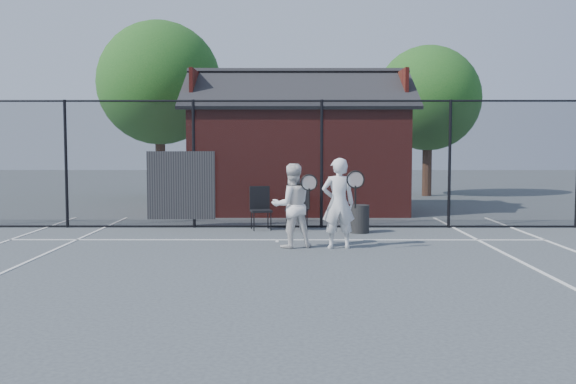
{
  "coord_description": "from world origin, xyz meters",
  "views": [
    {
      "loc": [
        0.26,
        -10.02,
        1.94
      ],
      "look_at": [
        0.22,
        1.49,
        1.1
      ],
      "focal_mm": 40.0,
      "sensor_mm": 36.0,
      "label": 1
    }
  ],
  "objects_px": {
    "player_back": "(292,206)",
    "chair_left": "(297,207)",
    "chair_right": "(261,209)",
    "clubhouse": "(298,156)",
    "player_front": "(338,203)",
    "waste_bin": "(360,219)"
  },
  "relations": [
    {
      "from": "chair_right",
      "to": "waste_bin",
      "type": "distance_m",
      "value": 2.27
    },
    {
      "from": "player_front",
      "to": "waste_bin",
      "type": "bearing_deg",
      "value": 73.45
    },
    {
      "from": "player_back",
      "to": "chair_left",
      "type": "height_order",
      "value": "player_back"
    },
    {
      "from": "player_front",
      "to": "chair_right",
      "type": "bearing_deg",
      "value": 120.91
    },
    {
      "from": "player_back",
      "to": "chair_right",
      "type": "height_order",
      "value": "player_back"
    },
    {
      "from": "chair_right",
      "to": "player_back",
      "type": "bearing_deg",
      "value": -86.57
    },
    {
      "from": "waste_bin",
      "to": "player_back",
      "type": "bearing_deg",
      "value": -126.53
    },
    {
      "from": "player_front",
      "to": "player_back",
      "type": "relative_size",
      "value": 1.07
    },
    {
      "from": "clubhouse",
      "to": "chair_right",
      "type": "bearing_deg",
      "value": -101.63
    },
    {
      "from": "waste_bin",
      "to": "chair_left",
      "type": "bearing_deg",
      "value": 160.13
    },
    {
      "from": "chair_left",
      "to": "chair_right",
      "type": "bearing_deg",
      "value": -172.41
    },
    {
      "from": "player_front",
      "to": "player_back",
      "type": "xyz_separation_m",
      "value": [
        -0.88,
        0.09,
        -0.06
      ]
    },
    {
      "from": "player_back",
      "to": "chair_left",
      "type": "distance_m",
      "value": 2.56
    },
    {
      "from": "player_back",
      "to": "chair_left",
      "type": "bearing_deg",
      "value": 87.13
    },
    {
      "from": "chair_right",
      "to": "player_front",
      "type": "bearing_deg",
      "value": -71.06
    },
    {
      "from": "player_back",
      "to": "chair_left",
      "type": "xyz_separation_m",
      "value": [
        0.13,
        2.54,
        -0.27
      ]
    },
    {
      "from": "clubhouse",
      "to": "chair_left",
      "type": "xyz_separation_m",
      "value": [
        -0.08,
        -4.4,
        -1.08
      ]
    },
    {
      "from": "player_front",
      "to": "clubhouse",
      "type": "bearing_deg",
      "value": 95.45
    },
    {
      "from": "clubhouse",
      "to": "chair_left",
      "type": "distance_m",
      "value": 4.53
    },
    {
      "from": "clubhouse",
      "to": "chair_left",
      "type": "relative_size",
      "value": 6.19
    },
    {
      "from": "clubhouse",
      "to": "player_front",
      "type": "bearing_deg",
      "value": -84.55
    },
    {
      "from": "clubhouse",
      "to": "player_front",
      "type": "xyz_separation_m",
      "value": [
        0.67,
        -7.03,
        -0.75
      ]
    }
  ]
}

